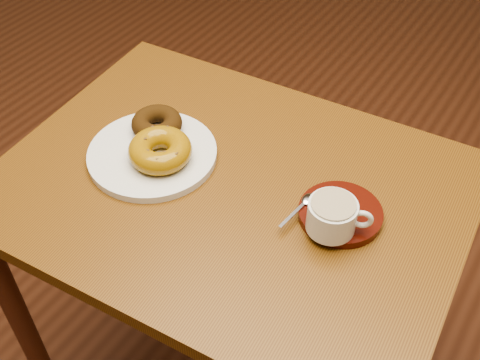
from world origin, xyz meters
The scene contains 8 objects.
ground centered at (0.00, 0.00, 0.00)m, with size 6.00×6.00×0.00m, color #522A19.
cafe_table centered at (0.00, -0.22, 0.63)m, with size 0.85×0.66×0.76m.
donut_plate centered at (-0.16, -0.24, 0.76)m, with size 0.24×0.24×0.01m, color silver.
donut_cinnamon centered at (-0.18, -0.19, 0.79)m, with size 0.09×0.09×0.03m, color #37210B.
donut_caramel centered at (-0.13, -0.25, 0.79)m, with size 0.13×0.13×0.04m.
saucer centered at (0.20, -0.19, 0.76)m, with size 0.14×0.14×0.01m, color #3C0E08.
coffee_cup centered at (0.20, -0.23, 0.80)m, with size 0.10×0.08×0.06m.
teaspoon centered at (0.14, -0.21, 0.77)m, with size 0.02×0.09×0.01m.
Camera 1 is at (0.42, -0.83, 1.50)m, focal length 45.00 mm.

